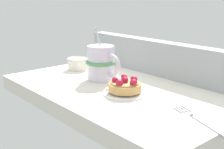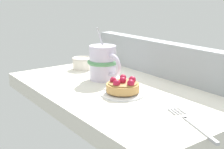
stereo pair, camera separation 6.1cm
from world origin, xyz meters
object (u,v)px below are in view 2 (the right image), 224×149
Objects in this scene: dessert_plate at (123,93)px; coffee_mug at (103,63)px; raspberry_tart at (123,86)px; dessert_fork at (192,122)px; sugar_bowl at (83,63)px.

dessert_plate is 15.03cm from coffee_mug.
coffee_mug is at bearing 164.82° from raspberry_tart.
dessert_plate reaches higher than dessert_fork.
raspberry_tart reaches higher than dessert_fork.
dessert_plate is 1.35× the size of raspberry_tart.
dessert_fork is 50.42cm from sugar_bowl.
coffee_mug reaches higher than dessert_fork.
dessert_plate is 0.74× the size of coffee_mug.
coffee_mug reaches higher than dessert_plate.
dessert_fork is 2.29× the size of sugar_bowl.
dessert_plate is at bearing -15.27° from coffee_mug.
dessert_fork is at bearing -6.26° from coffee_mug.
raspberry_tart reaches higher than dessert_plate.
coffee_mug is at bearing 173.74° from dessert_fork.
sugar_bowl is at bearing 173.56° from dessert_fork.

